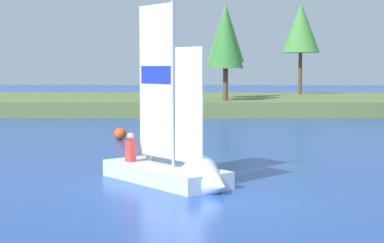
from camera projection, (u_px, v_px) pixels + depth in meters
The scene contains 7 objects.
ground_plane at pixel (212, 204), 14.38m from camera, with size 200.00×200.00×0.00m, color #234793.
shore_bank at pixel (208, 103), 46.07m from camera, with size 80.00×15.38×0.96m, color #5B703D.
shoreline_tree_left at pixel (226, 38), 40.55m from camera, with size 2.27×2.27×5.93m.
shoreline_tree_midleft at pixel (226, 33), 43.70m from camera, with size 2.54×2.54×6.45m.
shoreline_tree_centre at pixel (301, 28), 50.42m from camera, with size 2.99×2.99×7.18m.
sailboat at pixel (181, 171), 16.52m from camera, with size 3.90×4.30×5.91m.
channel_buoy at pixel (120, 134), 27.03m from camera, with size 0.52×0.52×0.52m, color #E54C19.
Camera 1 is at (-0.15, -14.18, 3.05)m, focal length 59.87 mm.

